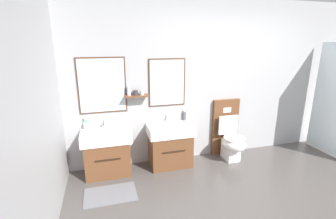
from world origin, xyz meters
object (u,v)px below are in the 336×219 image
Objects in this scene: vanity_sink_left at (107,151)px; vanity_sink_right at (170,144)px; soap_dispenser at (184,116)px; toothbrush_cup at (86,126)px; toilet at (229,137)px.

vanity_sink_right is at bearing 0.00° from vanity_sink_left.
vanity_sink_left is at bearing -172.85° from soap_dispenser.
toilet is at bearing -3.96° from toothbrush_cup.
toilet reaches higher than toothbrush_cup.
vanity_sink_left is at bearing -28.25° from toothbrush_cup.
vanity_sink_left and vanity_sink_right have the same top height.
toothbrush_cup reaches higher than vanity_sink_right.
toilet is 2.36m from toothbrush_cup.
vanity_sink_right is 3.68× the size of toothbrush_cup.
toilet is 5.10× the size of toothbrush_cup.
soap_dispenser is at bearing 7.15° from vanity_sink_left.
toothbrush_cup is (-2.33, 0.16, 0.37)m from toilet.
toothbrush_cup is 1.08× the size of soap_dispenser.
soap_dispenser is (0.29, 0.16, 0.41)m from vanity_sink_right.
vanity_sink_right is at bearing -6.77° from toothbrush_cup.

